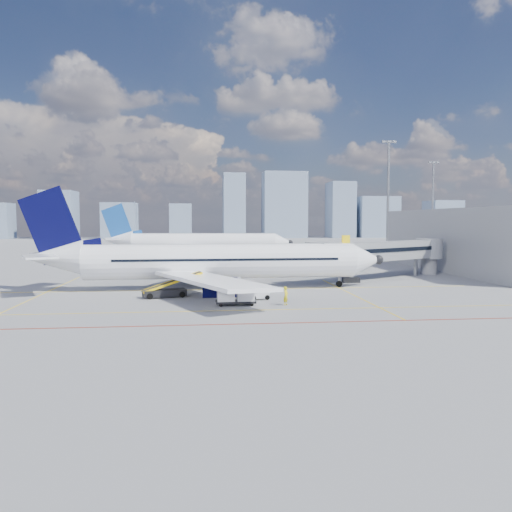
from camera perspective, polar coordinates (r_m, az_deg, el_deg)
The scene contains 13 objects.
ground at distance 51.14m, azimuth -3.43°, elevation -5.06°, with size 420.00×420.00×0.00m, color gray.
apron_markings at distance 47.26m, azimuth -3.91°, elevation -5.80°, with size 90.00×35.12×0.01m.
jet_bridge at distance 72.30m, azimuth 14.82°, elevation 0.46°, with size 23.55×15.78×6.30m.
terminal_block at distance 87.45m, azimuth 22.79°, elevation 1.69°, with size 10.00×42.00×10.00m.
floodlight_mast_ne at distance 113.06m, azimuth 14.86°, elevation 6.68°, with size 3.20×0.61×25.45m.
floodlight_mast_far at distance 155.88m, azimuth 19.54°, elevation 5.81°, with size 3.20×0.61×25.45m.
distant_skyline at distance 240.53m, azimuth -5.06°, elevation 4.94°, with size 258.44×15.58×31.72m.
main_aircraft at distance 59.28m, azimuth -5.68°, elevation -0.69°, with size 42.86×37.35×12.49m.
second_aircraft at distance 111.89m, azimuth -6.89°, elevation 1.50°, with size 42.47×36.95×12.42m.
baggage_tug at distance 51.42m, azimuth 0.27°, elevation -4.27°, with size 2.06×1.36×1.36m.
cargo_dolly at distance 47.90m, azimuth -2.34°, elevation -4.29°, with size 3.83×1.75×2.08m.
belt_loader at distance 53.66m, azimuth -10.25°, elevation -3.96°, with size 6.50×3.14×2.62m.
ramp_worker at distance 48.02m, azimuth 3.44°, elevation -4.56°, with size 0.66×0.43×1.80m, color yellow.
Camera 1 is at (-2.40, -50.45, 8.04)m, focal length 35.00 mm.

